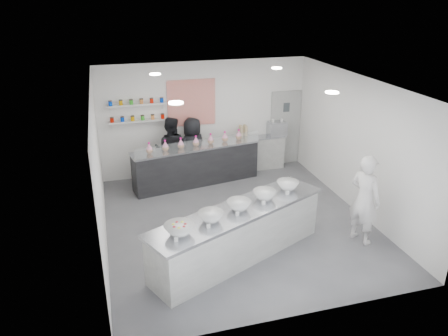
# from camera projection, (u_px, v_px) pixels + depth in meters

# --- Properties ---
(floor) EXTENTS (6.00, 6.00, 0.00)m
(floor) POSITION_uv_depth(u_px,v_px,m) (238.00, 223.00, 9.42)
(floor) COLOR #515156
(floor) RESTS_ON ground
(ceiling) EXTENTS (6.00, 6.00, 0.00)m
(ceiling) POSITION_uv_depth(u_px,v_px,m) (240.00, 84.00, 8.27)
(ceiling) COLOR white
(ceiling) RESTS_ON floor
(back_wall) EXTENTS (5.50, 0.00, 5.50)m
(back_wall) POSITION_uv_depth(u_px,v_px,m) (205.00, 118.00, 11.51)
(back_wall) COLOR white
(back_wall) RESTS_ON floor
(left_wall) EXTENTS (0.00, 6.00, 6.00)m
(left_wall) POSITION_uv_depth(u_px,v_px,m) (99.00, 172.00, 8.16)
(left_wall) COLOR white
(left_wall) RESTS_ON floor
(right_wall) EXTENTS (0.00, 6.00, 6.00)m
(right_wall) POSITION_uv_depth(u_px,v_px,m) (359.00, 146.00, 9.53)
(right_wall) COLOR white
(right_wall) RESTS_ON floor
(back_door) EXTENTS (0.88, 0.04, 2.10)m
(back_door) POSITION_uv_depth(u_px,v_px,m) (285.00, 128.00, 12.23)
(back_door) COLOR #9D9E9B
(back_door) RESTS_ON floor
(pattern_panel) EXTENTS (1.25, 0.03, 1.20)m
(pattern_panel) POSITION_uv_depth(u_px,v_px,m) (191.00, 103.00, 11.23)
(pattern_panel) COLOR red
(pattern_panel) RESTS_ON back_wall
(jar_shelf_lower) EXTENTS (1.45, 0.22, 0.04)m
(jar_shelf_lower) POSITION_uv_depth(u_px,v_px,m) (138.00, 121.00, 10.95)
(jar_shelf_lower) COLOR silver
(jar_shelf_lower) RESTS_ON back_wall
(jar_shelf_upper) EXTENTS (1.45, 0.22, 0.04)m
(jar_shelf_upper) POSITION_uv_depth(u_px,v_px,m) (137.00, 104.00, 10.79)
(jar_shelf_upper) COLOR silver
(jar_shelf_upper) RESTS_ON back_wall
(preserve_jars) EXTENTS (1.45, 0.10, 0.56)m
(preserve_jars) POSITION_uv_depth(u_px,v_px,m) (137.00, 110.00, 10.83)
(preserve_jars) COLOR red
(preserve_jars) RESTS_ON jar_shelf_lower
(downlight_0) EXTENTS (0.24, 0.24, 0.02)m
(downlight_0) POSITION_uv_depth(u_px,v_px,m) (176.00, 103.00, 7.04)
(downlight_0) COLOR white
(downlight_0) RESTS_ON ceiling
(downlight_1) EXTENTS (0.24, 0.24, 0.02)m
(downlight_1) POSITION_uv_depth(u_px,v_px,m) (332.00, 92.00, 7.74)
(downlight_1) COLOR white
(downlight_1) RESTS_ON ceiling
(downlight_2) EXTENTS (0.24, 0.24, 0.02)m
(downlight_2) POSITION_uv_depth(u_px,v_px,m) (155.00, 74.00, 9.35)
(downlight_2) COLOR white
(downlight_2) RESTS_ON ceiling
(downlight_3) EXTENTS (0.24, 0.24, 0.02)m
(downlight_3) POSITION_uv_depth(u_px,v_px,m) (277.00, 68.00, 10.05)
(downlight_3) COLOR white
(downlight_3) RESTS_ON ceiling
(prep_counter) EXTENTS (3.68, 2.30, 1.00)m
(prep_counter) POSITION_uv_depth(u_px,v_px,m) (239.00, 234.00, 8.04)
(prep_counter) COLOR #9B9B97
(prep_counter) RESTS_ON floor
(back_bar) EXTENTS (3.34, 1.15, 1.02)m
(back_bar) POSITION_uv_depth(u_px,v_px,m) (197.00, 165.00, 11.12)
(back_bar) COLOR black
(back_bar) RESTS_ON floor
(sneeze_guard) EXTENTS (3.20, 0.56, 0.28)m
(sneeze_guard) POSITION_uv_depth(u_px,v_px,m) (200.00, 145.00, 10.63)
(sneeze_guard) COLOR white
(sneeze_guard) RESTS_ON back_bar
(espresso_ledge) EXTENTS (1.24, 0.39, 0.92)m
(espresso_ledge) POSITION_uv_depth(u_px,v_px,m) (262.00, 152.00, 12.10)
(espresso_ledge) COLOR #9B9B97
(espresso_ledge) RESTS_ON floor
(espresso_machine) EXTENTS (0.49, 0.34, 0.38)m
(espresso_machine) POSITION_uv_depth(u_px,v_px,m) (277.00, 129.00, 11.96)
(espresso_machine) COLOR #93969E
(espresso_machine) RESTS_ON espresso_ledge
(cup_stacks) EXTENTS (0.24, 0.24, 0.36)m
(cup_stacks) POSITION_uv_depth(u_px,v_px,m) (243.00, 132.00, 11.72)
(cup_stacks) COLOR #CFB888
(cup_stacks) RESTS_ON espresso_ledge
(prep_bowls) EXTENTS (2.99, 1.76, 0.18)m
(prep_bowls) POSITION_uv_depth(u_px,v_px,m) (239.00, 205.00, 7.82)
(prep_bowls) COLOR white
(prep_bowls) RESTS_ON prep_counter
(label_cards) EXTENTS (2.66, 0.04, 0.07)m
(label_cards) POSITION_uv_depth(u_px,v_px,m) (235.00, 223.00, 7.35)
(label_cards) COLOR white
(label_cards) RESTS_ON prep_counter
(cookie_bags) EXTENTS (2.55, 0.60, 0.28)m
(cookie_bags) POSITION_uv_depth(u_px,v_px,m) (196.00, 141.00, 10.87)
(cookie_bags) COLOR pink
(cookie_bags) RESTS_ON back_bar
(woman_prep) EXTENTS (0.65, 0.78, 1.82)m
(woman_prep) POSITION_uv_depth(u_px,v_px,m) (365.00, 199.00, 8.44)
(woman_prep) COLOR white
(woman_prep) RESTS_ON floor
(staff_left) EXTENTS (1.01, 0.90, 1.72)m
(staff_left) POSITION_uv_depth(u_px,v_px,m) (171.00, 150.00, 11.15)
(staff_left) COLOR black
(staff_left) RESTS_ON floor
(staff_right) EXTENTS (0.96, 0.82, 1.66)m
(staff_right) POSITION_uv_depth(u_px,v_px,m) (193.00, 149.00, 11.31)
(staff_right) COLOR black
(staff_right) RESTS_ON floor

